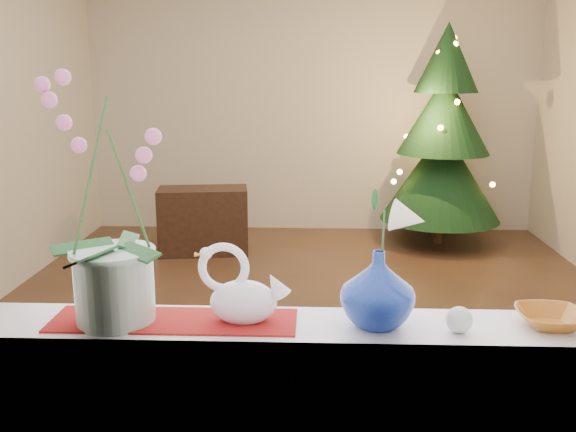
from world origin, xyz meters
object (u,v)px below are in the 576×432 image
Objects in this scene: paperweight at (459,320)px; xmas_tree at (443,136)px; side_table at (203,221)px; blue_vase at (378,283)px; orchid_pot at (109,201)px; amber_dish at (551,320)px; swan at (243,286)px.

paperweight is 0.04× the size of xmas_tree.
paperweight is 4.24m from side_table.
paperweight is (0.22, -0.04, -0.09)m from blue_vase.
amber_dish is (1.22, 0.01, -0.33)m from orchid_pot.
side_table is (-1.66, 3.90, -0.64)m from amber_dish.
orchid_pot is 0.44m from swan.
xmas_tree is at bearing 3.39° from side_table.
swan is 0.38m from blue_vase.
orchid_pot is 4.68m from xmas_tree.
blue_vase reaches higher than swan.
blue_vase is 0.24m from paperweight.
paperweight is 0.46× the size of amber_dish.
blue_vase reaches higher than amber_dish.
paperweight is at bearing -77.95° from side_table.
swan is 0.13× the size of xmas_tree.
side_table is (-2.20, -0.42, -0.73)m from xmas_tree.
blue_vase is at bearing -178.67° from amber_dish.
orchid_pot reaches higher than swan.
side_table is at bearing 96.33° from orchid_pot.
blue_vase is 0.12× the size of xmas_tree.
paperweight is (0.96, -0.04, -0.31)m from orchid_pot.
xmas_tree is at bearing 82.90° from amber_dish.
blue_vase is 1.55× the size of amber_dish.
orchid_pot is at bearing -163.67° from swan.
swan is at bearing -85.82° from side_table.
xmas_tree is at bearing 86.95° from swan.
orchid_pot reaches higher than side_table.
swan is 3.54× the size of paperweight.
orchid_pot is at bearing -112.15° from xmas_tree.
paperweight reaches higher than amber_dish.
xmas_tree is (1.40, 4.32, -0.00)m from swan.
paperweight is at bearing -100.42° from xmas_tree.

